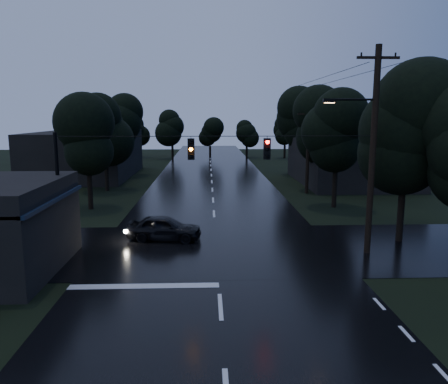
{
  "coord_description": "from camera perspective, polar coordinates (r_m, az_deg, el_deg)",
  "views": [
    {
      "loc": [
        -0.43,
        -9.64,
        6.75
      ],
      "look_at": [
        0.46,
        13.84,
        2.64
      ],
      "focal_mm": 35.0,
      "sensor_mm": 36.0,
      "label": 1
    }
  ],
  "objects": [
    {
      "name": "tree_right_b",
      "position": [
        40.9,
        12.16,
        8.65
      ],
      "size": [
        4.48,
        4.48,
        9.44
      ],
      "color": "black",
      "rests_on": "ground"
    },
    {
      "name": "car",
      "position": [
        24.22,
        -7.79,
        -4.65
      ],
      "size": [
        4.21,
        2.1,
        1.38
      ],
      "primitive_type": "imported",
      "rotation": [
        0.0,
        0.0,
        1.45
      ],
      "color": "black",
      "rests_on": "ground"
    },
    {
      "name": "span_signals",
      "position": [
        20.71,
        0.56,
        5.76
      ],
      "size": [
        15.0,
        0.37,
        1.12
      ],
      "color": "black",
      "rests_on": "ground"
    },
    {
      "name": "utility_pole_far",
      "position": [
        38.75,
        10.9,
        5.5
      ],
      "size": [
        2.0,
        0.3,
        7.5
      ],
      "color": "black",
      "rests_on": "ground"
    },
    {
      "name": "tree_left_a",
      "position": [
        32.82,
        -17.44,
        6.85
      ],
      "size": [
        3.92,
        3.92,
        8.26
      ],
      "color": "black",
      "rests_on": "ground"
    },
    {
      "name": "tree_left_c",
      "position": [
        50.6,
        -13.47,
        8.8
      ],
      "size": [
        4.48,
        4.48,
        9.44
      ],
      "color": "black",
      "rests_on": "ground"
    },
    {
      "name": "building_far_right",
      "position": [
        46.19,
        16.08,
        3.89
      ],
      "size": [
        10.0,
        14.0,
        4.4
      ],
      "primitive_type": "cube",
      "color": "black",
      "rests_on": "ground"
    },
    {
      "name": "anchor_pole_left",
      "position": [
        22.14,
        -20.77,
        -0.47
      ],
      "size": [
        0.18,
        0.18,
        6.0
      ],
      "primitive_type": "cylinder",
      "color": "black",
      "rests_on": "ground"
    },
    {
      "name": "tree_left_b",
      "position": [
        40.71,
        -15.35,
        7.99
      ],
      "size": [
        4.2,
        4.2,
        8.85
      ],
      "color": "black",
      "rests_on": "ground"
    },
    {
      "name": "main_road",
      "position": [
        40.21,
        -1.53,
        0.26
      ],
      "size": [
        12.0,
        120.0,
        0.02
      ],
      "primitive_type": "cube",
      "color": "black",
      "rests_on": "ground"
    },
    {
      "name": "tree_right_a",
      "position": [
        33.04,
        14.54,
        7.65
      ],
      "size": [
        4.2,
        4.2,
        8.85
      ],
      "color": "black",
      "rests_on": "ground"
    },
    {
      "name": "utility_pole_main",
      "position": [
        22.13,
        18.67,
        5.55
      ],
      "size": [
        3.5,
        0.3,
        10.0
      ],
      "color": "black",
      "rests_on": "ground"
    },
    {
      "name": "tree_right_c",
      "position": [
        50.77,
        10.05,
        9.35
      ],
      "size": [
        4.76,
        4.76,
        10.03
      ],
      "color": "black",
      "rests_on": "ground"
    },
    {
      "name": "building_far_left",
      "position": [
        51.64,
        -17.46,
        4.75
      ],
      "size": [
        10.0,
        16.0,
        5.0
      ],
      "primitive_type": "cube",
      "color": "black",
      "rests_on": "ground"
    },
    {
      "name": "tree_corner_near",
      "position": [
        24.94,
        22.75,
        7.43
      ],
      "size": [
        4.48,
        4.48,
        9.44
      ],
      "color": "black",
      "rests_on": "ground"
    },
    {
      "name": "cross_street",
      "position": [
        22.67,
        -1.0,
        -7.39
      ],
      "size": [
        60.0,
        9.0,
        0.02
      ],
      "primitive_type": "cube",
      "color": "black",
      "rests_on": "ground"
    }
  ]
}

